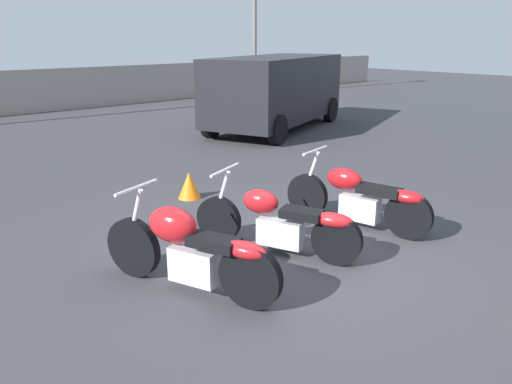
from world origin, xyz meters
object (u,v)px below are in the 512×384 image
at_px(motorcycle_slot_1, 280,222).
at_px(traffic_cone_far, 189,185).
at_px(parked_van, 276,89).
at_px(motorcycle_slot_2, 359,198).
at_px(motorcycle_slot_0, 190,249).

xyz_separation_m(motorcycle_slot_1, traffic_cone_far, (0.42, 2.41, -0.17)).
distance_m(motorcycle_slot_1, parked_van, 8.16).
bearing_deg(motorcycle_slot_2, parked_van, 42.24).
distance_m(motorcycle_slot_0, motorcycle_slot_1, 1.28).
bearing_deg(parked_van, motorcycle_slot_0, -70.22).
relative_size(motorcycle_slot_1, motorcycle_slot_2, 0.96).
bearing_deg(motorcycle_slot_2, motorcycle_slot_0, 167.02).
distance_m(parked_van, traffic_cone_far, 6.32).
bearing_deg(traffic_cone_far, motorcycle_slot_2, -69.57).
height_order(motorcycle_slot_0, motorcycle_slot_2, motorcycle_slot_0).
relative_size(motorcycle_slot_0, parked_van, 0.37).
height_order(motorcycle_slot_1, motorcycle_slot_2, motorcycle_slot_2).
bearing_deg(traffic_cone_far, motorcycle_slot_0, -124.49).
xyz_separation_m(motorcycle_slot_1, parked_van, (5.64, 5.86, 0.69)).
bearing_deg(motorcycle_slot_1, motorcycle_slot_0, 160.46).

